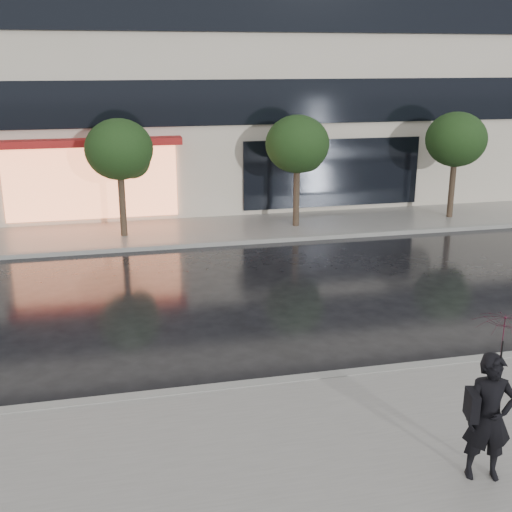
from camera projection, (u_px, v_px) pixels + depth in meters
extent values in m
plane|color=black|center=(291.00, 360.00, 12.90)|extent=(120.00, 120.00, 0.00)
cube|color=slate|center=(349.00, 449.00, 9.86)|extent=(60.00, 4.50, 0.12)
cube|color=slate|center=(211.00, 230.00, 22.44)|extent=(60.00, 3.50, 0.12)
cube|color=gray|center=(306.00, 380.00, 11.95)|extent=(60.00, 0.25, 0.14)
cube|color=gray|center=(220.00, 243.00, 20.80)|extent=(60.00, 0.25, 0.14)
cube|color=black|center=(202.00, 103.00, 22.76)|extent=(28.00, 0.12, 1.60)
cube|color=black|center=(199.00, 7.00, 21.82)|extent=(28.00, 0.12, 1.60)
cube|color=#FF8C59|center=(92.00, 183.00, 22.69)|extent=(6.00, 0.10, 2.60)
cube|color=maroon|center=(88.00, 143.00, 21.96)|extent=(6.40, 0.70, 0.25)
cube|color=black|center=(332.00, 173.00, 24.62)|extent=(7.00, 0.10, 2.60)
cylinder|color=#33261C|center=(123.00, 207.00, 21.26)|extent=(0.22, 0.22, 2.20)
ellipsoid|color=black|center=(119.00, 149.00, 20.70)|extent=(2.20, 2.20, 1.98)
sphere|color=black|center=(132.00, 160.00, 21.09)|extent=(1.20, 1.20, 1.20)
cylinder|color=#33261C|center=(296.00, 198.00, 22.53)|extent=(0.22, 0.22, 2.20)
ellipsoid|color=black|center=(297.00, 144.00, 21.97)|extent=(2.20, 2.20, 1.98)
sphere|color=black|center=(307.00, 155.00, 22.36)|extent=(1.20, 1.20, 1.20)
cylinder|color=#33261C|center=(451.00, 191.00, 23.80)|extent=(0.22, 0.22, 2.20)
ellipsoid|color=black|center=(456.00, 139.00, 23.24)|extent=(2.20, 2.20, 1.98)
sphere|color=black|center=(462.00, 149.00, 23.63)|extent=(1.20, 1.20, 1.20)
imported|color=black|center=(489.00, 417.00, 8.85)|extent=(0.78, 0.61, 1.88)
imported|color=#400B1D|center=(503.00, 342.00, 8.51)|extent=(1.03, 1.05, 0.78)
cylinder|color=black|center=(499.00, 372.00, 8.64)|extent=(0.02, 0.02, 0.94)
cube|color=black|center=(472.00, 405.00, 8.73)|extent=(0.21, 0.37, 0.40)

